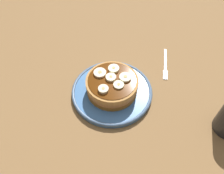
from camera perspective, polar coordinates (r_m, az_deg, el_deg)
The scene contains 10 objects.
ground_plane at distance 64.52cm, azimuth 0.00°, elevation -2.37°, with size 140.00×140.00×3.00cm, color olive.
plate at distance 62.62cm, azimuth 0.00°, elevation -1.11°, with size 22.38×22.38×1.60cm.
pancake_stack at distance 60.45cm, azimuth -0.01°, elevation 0.42°, with size 14.52×14.37×4.50cm.
banana_slice_0 at distance 58.84cm, azimuth -0.50°, elevation 2.33°, with size 2.79×2.79×0.91cm.
banana_slice_1 at distance 60.95cm, azimuth 0.43°, elevation 4.63°, with size 3.03×3.03×0.93cm.
banana_slice_2 at distance 57.51cm, azimuth 1.71°, elevation 0.53°, with size 2.78×2.78×0.69cm.
banana_slice_3 at distance 59.07cm, azimuth 3.40°, elevation 2.43°, with size 3.23×3.23×0.86cm.
banana_slice_4 at distance 56.46cm, azimuth -2.21°, elevation -0.58°, with size 2.67×2.67×1.01cm.
banana_slice_5 at distance 60.12cm, azimuth -3.08°, elevation 3.58°, with size 3.38×3.38×0.82cm.
fork at distance 71.84cm, azimuth 13.36°, elevation 5.39°, with size 8.03×11.36×0.50cm.
Camera 1 is at (-16.08, -33.94, 50.96)cm, focal length 36.08 mm.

